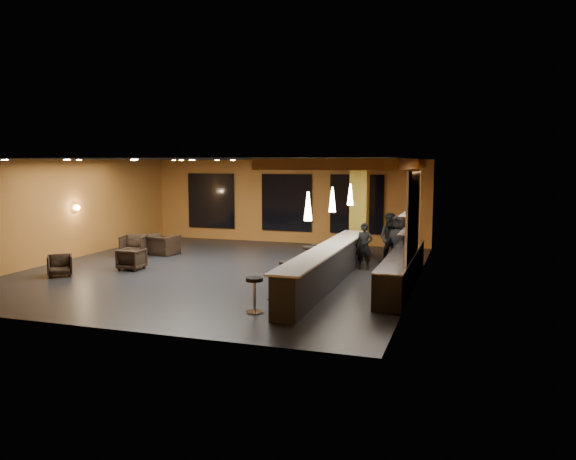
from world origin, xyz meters
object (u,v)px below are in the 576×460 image
(armchair_c, at_px, (134,246))
(armchair_d, at_px, (162,245))
(prep_counter, at_px, (402,270))
(armchair_b, at_px, (132,259))
(bar_stool_0, at_px, (254,290))
(bar_stool_3, at_px, (302,266))
(staff_b, at_px, (391,239))
(bar_stool_2, at_px, (286,272))
(staff_a, at_px, (364,246))
(pendant_2, at_px, (350,195))
(bar_stool_1, at_px, (274,282))
(bar_stool_5, at_px, (317,253))
(bar_stool_4, at_px, (309,257))
(staff_c, at_px, (398,241))
(armchair_a, at_px, (60,265))
(bar_counter, at_px, (327,267))
(bar_stool_6, at_px, (330,249))
(column, at_px, (359,209))
(pendant_1, at_px, (332,200))
(pendant_0, at_px, (308,206))

(armchair_c, bearing_deg, armchair_d, 27.86)
(prep_counter, xyz_separation_m, armchair_d, (-9.07, 2.54, -0.07))
(armchair_b, bearing_deg, bar_stool_0, 146.04)
(bar_stool_0, bearing_deg, bar_stool_3, 88.24)
(staff_b, distance_m, bar_stool_2, 5.20)
(staff_a, relative_size, bar_stool_2, 1.85)
(pendant_2, distance_m, bar_stool_1, 5.60)
(prep_counter, relative_size, bar_stool_5, 7.73)
(staff_a, bearing_deg, pendant_2, 142.89)
(staff_a, relative_size, bar_stool_1, 2.04)
(prep_counter, bearing_deg, bar_stool_5, 148.75)
(prep_counter, bearing_deg, bar_stool_0, -126.23)
(bar_stool_1, relative_size, bar_stool_3, 1.02)
(bar_stool_4, bearing_deg, staff_c, 41.64)
(armchair_a, height_order, bar_stool_0, bar_stool_0)
(bar_counter, height_order, bar_stool_2, bar_counter)
(staff_c, distance_m, bar_stool_6, 2.32)
(armchair_b, bearing_deg, prep_counter, -179.20)
(armchair_d, xyz_separation_m, bar_stool_6, (6.32, 0.27, 0.10))
(column, height_order, bar_stool_3, column)
(bar_stool_0, bearing_deg, armchair_b, 147.40)
(column, distance_m, pendant_1, 4.14)
(staff_c, distance_m, bar_stool_1, 6.06)
(armchair_a, bearing_deg, bar_stool_0, -54.93)
(pendant_2, xyz_separation_m, bar_stool_2, (-0.82, -4.19, -1.83))
(bar_counter, height_order, staff_b, staff_b)
(pendant_1, relative_size, bar_stool_5, 0.90)
(column, height_order, staff_a, column)
(staff_a, bearing_deg, armchair_a, -151.08)
(staff_c, distance_m, bar_stool_5, 2.70)
(pendant_2, distance_m, armchair_a, 9.27)
(armchair_a, distance_m, armchair_d, 4.49)
(pendant_0, distance_m, staff_c, 5.77)
(bar_counter, distance_m, staff_b, 3.80)
(bar_stool_2, bearing_deg, bar_stool_3, 86.91)
(staff_a, bearing_deg, armchair_d, -179.56)
(bar_counter, distance_m, bar_stool_3, 0.75)
(bar_stool_6, bearing_deg, armchair_b, -151.27)
(pendant_2, relative_size, bar_stool_2, 0.87)
(bar_stool_0, distance_m, bar_stool_6, 6.71)
(bar_counter, bearing_deg, armchair_c, 163.12)
(bar_stool_6, bearing_deg, bar_stool_0, -90.95)
(armchair_b, bearing_deg, bar_stool_3, 177.36)
(pendant_2, xyz_separation_m, bar_stool_0, (-0.86, -6.40, -1.83))
(bar_stool_1, bearing_deg, pendant_1, 73.43)
(bar_stool_3, bearing_deg, bar_stool_5, 93.99)
(prep_counter, xyz_separation_m, bar_stool_2, (-2.82, -1.69, 0.09))
(armchair_b, distance_m, bar_stool_4, 5.68)
(bar_stool_1, bearing_deg, staff_a, 73.59)
(staff_c, height_order, bar_stool_5, staff_c)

